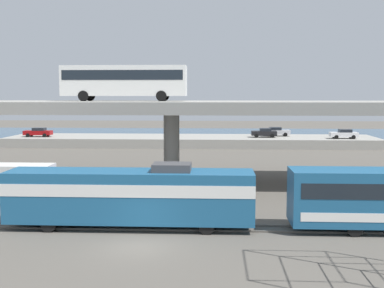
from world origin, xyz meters
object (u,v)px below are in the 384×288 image
service_truck_east (34,182)px  parked_car_1 (38,132)px  transit_bus_on_overpass (125,80)px  parked_car_2 (264,133)px  train_locomotive (118,194)px  parked_car_0 (344,134)px  parked_car_3 (276,131)px

service_truck_east → parked_car_1: size_ratio=1.51×
transit_bus_on_overpass → parked_car_1: 38.94m
parked_car_2 → train_locomotive: bearing=74.5°
parked_car_0 → train_locomotive: bearing=61.5°
parked_car_0 → parked_car_1: size_ratio=0.95×
transit_bus_on_overpass → parked_car_2: transit_bus_on_overpass is taller
transit_bus_on_overpass → parked_car_0: (28.94, 31.32, -7.65)m
service_truck_east → parked_car_2: size_ratio=1.68×
service_truck_east → parked_car_1: 45.12m
parked_car_0 → parked_car_3: 10.99m
parked_car_1 → parked_car_2: same height
parked_car_2 → parked_car_3: bearing=-132.0°
parked_car_0 → service_truck_east: bearing=50.5°
parked_car_0 → parked_car_2: same height
service_truck_east → parked_car_2: bearing=63.2°
transit_bus_on_overpass → parked_car_2: 37.82m
parked_car_3 → transit_bus_on_overpass: bearing=-117.9°
train_locomotive → service_truck_east: train_locomotive is taller
transit_bus_on_overpass → service_truck_east: 14.22m
train_locomotive → parked_car_0: size_ratio=3.92×
train_locomotive → parked_car_3: bearing=-107.0°
transit_bus_on_overpass → parked_car_2: (16.58, 33.12, -7.65)m
transit_bus_on_overpass → service_truck_east: (-5.30, -10.28, -8.26)m
parked_car_2 → parked_car_3: (2.23, 2.48, 0.00)m
transit_bus_on_overpass → parked_car_3: (18.81, 35.60, -7.65)m
transit_bus_on_overpass → train_locomotive: bearing=-81.0°
service_truck_east → parked_car_2: 48.61m
service_truck_east → train_locomotive: bearing=-40.2°
transit_bus_on_overpass → parked_car_3: size_ratio=2.69×
parked_car_2 → transit_bus_on_overpass: bearing=63.4°
train_locomotive → parked_car_2: (13.88, 50.17, 0.06)m
train_locomotive → transit_bus_on_overpass: size_ratio=1.39×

